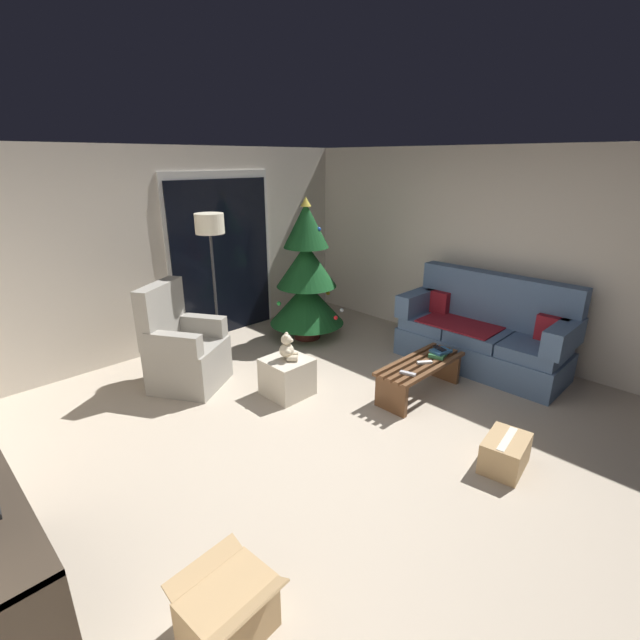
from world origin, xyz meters
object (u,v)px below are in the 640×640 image
(cardboard_box_taped_mid_floor, at_px, (505,453))
(remote_white, at_px, (425,362))
(christmas_tree, at_px, (306,278))
(cardboard_box_open_near_shelf, at_px, (229,614))
(remote_silver, at_px, (408,373))
(coffee_table, at_px, (420,373))
(armchair, at_px, (184,351))
(ottoman, at_px, (287,377))
(floor_lamp, at_px, (211,239))
(couch, at_px, (483,334))
(cell_phone, at_px, (440,348))
(book_stack, at_px, (440,353))
(teddy_bear_cream, at_px, (288,348))

(cardboard_box_taped_mid_floor, bearing_deg, remote_white, 64.38)
(christmas_tree, xyz_separation_m, cardboard_box_open_near_shelf, (-3.16, -2.79, -0.67))
(remote_silver, height_order, remote_white, same)
(coffee_table, xyz_separation_m, armchair, (-1.63, 1.92, 0.15))
(cardboard_box_open_near_shelf, bearing_deg, ottoman, 42.65)
(floor_lamp, distance_m, cardboard_box_taped_mid_floor, 3.62)
(floor_lamp, height_order, cardboard_box_open_near_shelf, floor_lamp)
(couch, distance_m, ottoman, 2.39)
(couch, distance_m, armchair, 3.43)
(remote_silver, xyz_separation_m, armchair, (-1.30, 1.99, 0.02))
(couch, relative_size, cell_phone, 13.52)
(cell_phone, xyz_separation_m, ottoman, (-1.29, 1.00, -0.24))
(book_stack, bearing_deg, remote_silver, -177.28)
(couch, relative_size, christmas_tree, 1.03)
(cardboard_box_taped_mid_floor, bearing_deg, cell_phone, 53.42)
(cardboard_box_taped_mid_floor, xyz_separation_m, cardboard_box_open_near_shelf, (-2.36, 0.37, 0.05))
(armchair, height_order, ottoman, armchair)
(floor_lamp, bearing_deg, remote_white, -64.30)
(remote_silver, height_order, teddy_bear_cream, teddy_bear_cream)
(coffee_table, bearing_deg, cardboard_box_open_near_shelf, -164.77)
(remote_silver, distance_m, christmas_tree, 2.20)
(couch, bearing_deg, remote_silver, 178.36)
(coffee_table, xyz_separation_m, book_stack, (0.29, -0.04, 0.15))
(cardboard_box_taped_mid_floor, relative_size, cardboard_box_open_near_shelf, 0.96)
(remote_silver, bearing_deg, christmas_tree, -121.41)
(remote_white, bearing_deg, cardboard_box_open_near_shelf, -40.12)
(cell_phone, distance_m, armchair, 2.74)
(cell_phone, height_order, cardboard_box_taped_mid_floor, cell_phone)
(couch, xyz_separation_m, cardboard_box_taped_mid_floor, (-1.67, -1.05, -0.27))
(couch, xyz_separation_m, remote_white, (-1.14, 0.07, -0.02))
(teddy_bear_cream, bearing_deg, armchair, 124.79)
(teddy_bear_cream, height_order, cardboard_box_open_near_shelf, teddy_bear_cream)
(book_stack, distance_m, floor_lamp, 2.79)
(christmas_tree, bearing_deg, remote_white, -97.30)
(remote_white, bearing_deg, floor_lamp, -118.83)
(teddy_bear_cream, bearing_deg, remote_silver, -58.49)
(christmas_tree, height_order, teddy_bear_cream, christmas_tree)
(couch, relative_size, teddy_bear_cream, 6.83)
(floor_lamp, bearing_deg, book_stack, -58.40)
(remote_silver, bearing_deg, book_stack, 167.39)
(couch, height_order, cardboard_box_open_near_shelf, couch)
(book_stack, relative_size, cardboard_box_open_near_shelf, 0.59)
(christmas_tree, bearing_deg, remote_silver, -106.08)
(remote_white, xyz_separation_m, cardboard_box_taped_mid_floor, (-0.54, -1.12, -0.25))
(ottoman, bearing_deg, cell_phone, -37.94)
(remote_white, xyz_separation_m, ottoman, (-0.98, 1.02, -0.18))
(remote_white, bearing_deg, armchair, -104.80)
(couch, relative_size, cardboard_box_open_near_shelf, 4.01)
(teddy_bear_cream, bearing_deg, remote_white, -46.21)
(armchair, height_order, cardboard_box_taped_mid_floor, armchair)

